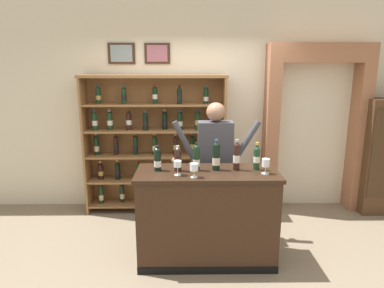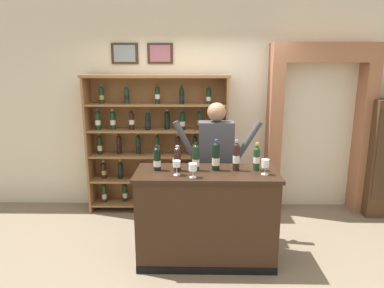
# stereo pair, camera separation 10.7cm
# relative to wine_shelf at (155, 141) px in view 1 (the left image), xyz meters

# --- Properties ---
(ground_plane) EXTENTS (14.00, 14.00, 0.02)m
(ground_plane) POSITION_rel_wine_shelf_xyz_m (0.60, -1.36, -1.05)
(ground_plane) COLOR #7A6B56
(back_wall) EXTENTS (12.00, 0.19, 3.06)m
(back_wall) POSITION_rel_wine_shelf_xyz_m (0.60, 0.26, 0.49)
(back_wall) COLOR beige
(back_wall) RESTS_ON ground
(wine_shelf) EXTENTS (2.02, 0.37, 1.97)m
(wine_shelf) POSITION_rel_wine_shelf_xyz_m (0.00, 0.00, 0.00)
(wine_shelf) COLOR olive
(wine_shelf) RESTS_ON ground
(archway_doorway) EXTENTS (1.45, 0.45, 2.39)m
(archway_doorway) POSITION_rel_wine_shelf_xyz_m (2.30, 0.13, 0.30)
(archway_doorway) COLOR #9E6647
(archway_doorway) RESTS_ON ground
(tasting_counter) EXTENTS (1.49, 0.61, 1.01)m
(tasting_counter) POSITION_rel_wine_shelf_xyz_m (0.67, -1.37, -0.53)
(tasting_counter) COLOR #382316
(tasting_counter) RESTS_ON ground
(shopkeeper) EXTENTS (1.07, 0.22, 1.68)m
(shopkeeper) POSITION_rel_wine_shelf_xyz_m (0.80, -0.83, -0.00)
(shopkeeper) COLOR #2D3347
(shopkeeper) RESTS_ON ground
(tasting_bottle_prosecco) EXTENTS (0.08, 0.08, 0.27)m
(tasting_bottle_prosecco) POSITION_rel_wine_shelf_xyz_m (0.15, -1.33, 0.10)
(tasting_bottle_prosecco) COLOR black
(tasting_bottle_prosecco) RESTS_ON tasting_counter
(tasting_bottle_super_tuscan) EXTENTS (0.08, 0.08, 0.27)m
(tasting_bottle_super_tuscan) POSITION_rel_wine_shelf_xyz_m (0.37, -1.34, 0.10)
(tasting_bottle_super_tuscan) COLOR black
(tasting_bottle_super_tuscan) RESTS_ON tasting_counter
(tasting_bottle_chianti) EXTENTS (0.07, 0.07, 0.30)m
(tasting_bottle_chianti) POSITION_rel_wine_shelf_xyz_m (0.56, -1.33, 0.11)
(tasting_bottle_chianti) COLOR black
(tasting_bottle_chianti) RESTS_ON tasting_counter
(tasting_bottle_bianco) EXTENTS (0.08, 0.08, 0.33)m
(tasting_bottle_bianco) POSITION_rel_wine_shelf_xyz_m (0.77, -1.31, 0.12)
(tasting_bottle_bianco) COLOR black
(tasting_bottle_bianco) RESTS_ON tasting_counter
(tasting_bottle_grappa) EXTENTS (0.07, 0.07, 0.33)m
(tasting_bottle_grappa) POSITION_rel_wine_shelf_xyz_m (0.98, -1.32, 0.13)
(tasting_bottle_grappa) COLOR black
(tasting_bottle_grappa) RESTS_ON tasting_counter
(tasting_bottle_rosso) EXTENTS (0.07, 0.07, 0.30)m
(tasting_bottle_rosso) POSITION_rel_wine_shelf_xyz_m (1.20, -1.31, 0.11)
(tasting_bottle_rosso) COLOR #19381E
(tasting_bottle_rosso) RESTS_ON tasting_counter
(wine_glass_center) EXTENTS (0.08, 0.08, 0.16)m
(wine_glass_center) POSITION_rel_wine_shelf_xyz_m (1.26, -1.45, 0.08)
(wine_glass_center) COLOR silver
(wine_glass_center) RESTS_ON tasting_counter
(wine_glass_left) EXTENTS (0.08, 0.08, 0.14)m
(wine_glass_left) POSITION_rel_wine_shelf_xyz_m (0.53, -1.56, 0.07)
(wine_glass_left) COLOR silver
(wine_glass_left) RESTS_ON tasting_counter
(wine_glass_spare) EXTENTS (0.08, 0.08, 0.15)m
(wine_glass_spare) POSITION_rel_wine_shelf_xyz_m (0.37, -1.49, 0.08)
(wine_glass_spare) COLOR silver
(wine_glass_spare) RESTS_ON tasting_counter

